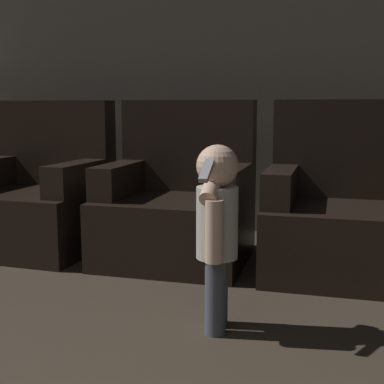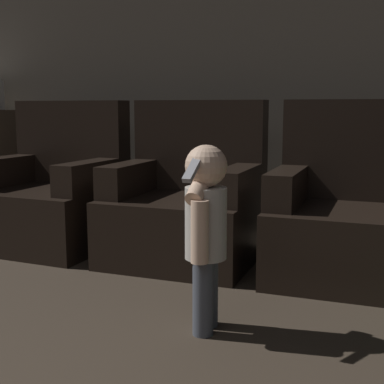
% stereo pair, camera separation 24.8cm
% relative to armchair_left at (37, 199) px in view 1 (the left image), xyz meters
% --- Properties ---
extents(wall_back, '(8.40, 0.05, 2.60)m').
position_rel_armchair_left_xyz_m(wall_back, '(1.15, 0.91, 0.96)').
color(wall_back, '#51493F').
rests_on(wall_back, ground_plane).
extents(armchair_left, '(0.91, 0.82, 1.00)m').
position_rel_armchair_left_xyz_m(armchair_left, '(0.00, 0.00, 0.00)').
color(armchair_left, black).
rests_on(armchair_left, ground_plane).
extents(armchair_middle, '(0.89, 0.80, 1.00)m').
position_rel_armchair_left_xyz_m(armchair_middle, '(1.01, 0.00, 0.00)').
color(armchair_middle, black).
rests_on(armchair_middle, ground_plane).
extents(armchair_right, '(0.89, 0.80, 1.00)m').
position_rel_armchair_left_xyz_m(armchair_right, '(2.02, 0.00, 0.00)').
color(armchair_right, black).
rests_on(armchair_right, ground_plane).
extents(person_toddler, '(0.18, 0.32, 0.80)m').
position_rel_armchair_left_xyz_m(person_toddler, '(1.50, -1.01, 0.14)').
color(person_toddler, '#474C56').
rests_on(person_toddler, ground_plane).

